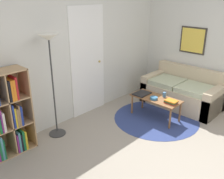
{
  "coord_description": "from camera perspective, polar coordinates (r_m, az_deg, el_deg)",
  "views": [
    {
      "loc": [
        -2.66,
        -1.22,
        2.27
      ],
      "look_at": [
        -0.08,
        1.24,
        0.85
      ],
      "focal_mm": 40.0,
      "sensor_mm": 36.0,
      "label": 1
    }
  ],
  "objects": [
    {
      "name": "ground_plane",
      "position": [
        3.7,
        15.68,
        -17.06
      ],
      "size": [
        14.0,
        14.0,
        0.0
      ],
      "primitive_type": "plane",
      "color": "gray"
    },
    {
      "name": "wall_back",
      "position": [
        4.51,
        -8.91,
        8.9
      ],
      "size": [
        7.52,
        0.11,
        2.6
      ],
      "color": "silver",
      "rests_on": "ground_plane"
    },
    {
      "name": "wall_right",
      "position": [
        5.56,
        18.28,
        10.59
      ],
      "size": [
        0.08,
        5.26,
        2.6
      ],
      "color": "silver",
      "rests_on": "ground_plane"
    },
    {
      "name": "rug",
      "position": [
        4.86,
        10.03,
        -6.45
      ],
      "size": [
        1.59,
        1.59,
        0.01
      ],
      "color": "navy",
      "rests_on": "ground_plane"
    },
    {
      "name": "floor_lamp",
      "position": [
        3.88,
        -14.02,
        8.32
      ],
      "size": [
        0.31,
        0.31,
        1.68
      ],
      "color": "#333333",
      "rests_on": "ground_plane"
    },
    {
      "name": "couch",
      "position": [
        5.45,
        15.96,
        -0.59
      ],
      "size": [
        0.83,
        1.54,
        0.77
      ],
      "color": "#CCB793",
      "rests_on": "ground_plane"
    },
    {
      "name": "coffee_table",
      "position": [
        4.74,
        9.97,
        -2.41
      ],
      "size": [
        0.42,
        0.93,
        0.41
      ],
      "color": "brown",
      "rests_on": "ground_plane"
    },
    {
      "name": "laptop",
      "position": [
        4.85,
        6.82,
        -0.92
      ],
      "size": [
        0.33,
        0.25,
        0.02
      ],
      "color": "black",
      "rests_on": "coffee_table"
    },
    {
      "name": "bowl",
      "position": [
        4.64,
        9.55,
        -1.97
      ],
      "size": [
        0.14,
        0.14,
        0.05
      ],
      "color": "teal",
      "rests_on": "coffee_table"
    },
    {
      "name": "book_stack_on_table",
      "position": [
        4.54,
        13.36,
        -2.72
      ],
      "size": [
        0.16,
        0.22,
        0.06
      ],
      "color": "#B21E23",
      "rests_on": "coffee_table"
    },
    {
      "name": "cup",
      "position": [
        4.77,
        11.87,
        -1.15
      ],
      "size": [
        0.06,
        0.06,
        0.09
      ],
      "color": "teal",
      "rests_on": "coffee_table"
    }
  ]
}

